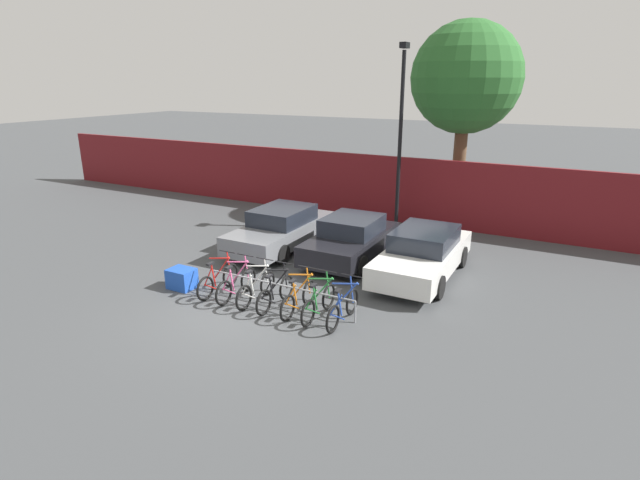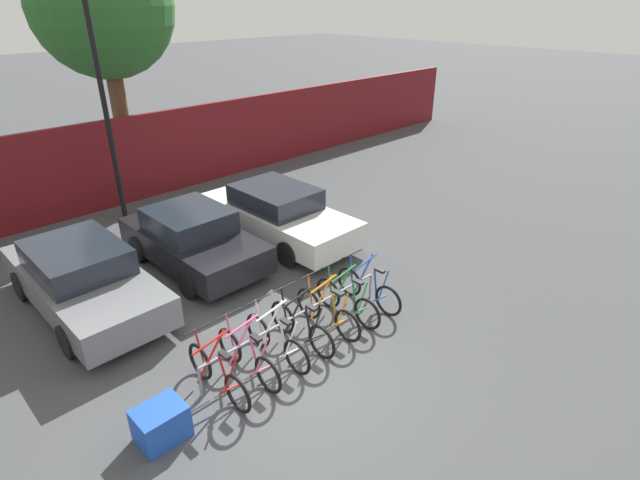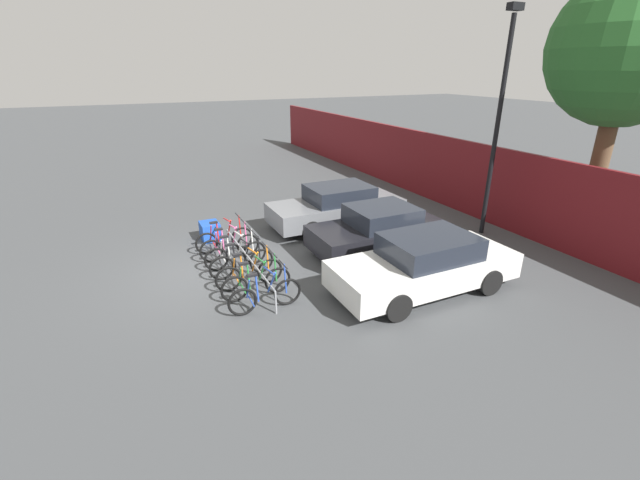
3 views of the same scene
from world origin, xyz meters
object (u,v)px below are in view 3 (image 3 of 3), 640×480
(car_white, at_px, (425,264))
(bicycle_red, at_px, (225,239))
(bicycle_green, at_px, (256,283))
(cargo_crate, at_px, (210,231))
(bike_rack, at_px, (247,258))
(bicycle_blue, at_px, (265,295))
(lamp_post, at_px, (499,116))
(car_black, at_px, (379,230))
(bicycle_black, at_px, (242,263))
(tree_behind_hoarding, at_px, (627,51))
(bicycle_orange, at_px, (250,273))
(bicycle_white, at_px, (236,254))
(car_grey, at_px, (337,206))
(bicycle_pink, at_px, (230,246))

(car_white, bearing_deg, bicycle_red, -139.81)
(bicycle_green, bearing_deg, bicycle_red, -179.60)
(bicycle_green, distance_m, car_white, 4.02)
(car_white, height_order, cargo_crate, car_white)
(bike_rack, bearing_deg, bicycle_blue, -4.62)
(bicycle_blue, distance_m, lamp_post, 8.77)
(bike_rack, relative_size, bicycle_green, 2.47)
(bicycle_red, height_order, car_black, car_black)
(bicycle_black, height_order, bicycle_blue, same)
(lamp_post, xyz_separation_m, tree_behind_hoarding, (1.57, 2.80, 1.78))
(bike_rack, bearing_deg, bicycle_orange, -13.00)
(bicycle_white, xyz_separation_m, cargo_crate, (-2.33, -0.19, -0.10))
(bicycle_white, bearing_deg, car_grey, 117.28)
(bike_rack, distance_m, bicycle_green, 1.21)
(bike_rack, distance_m, tree_behind_hoarding, 11.88)
(bicycle_white, distance_m, car_black, 4.11)
(bicycle_red, distance_m, bicycle_green, 3.04)
(bicycle_pink, bearing_deg, car_white, 41.41)
(car_black, height_order, tree_behind_hoarding, tree_behind_hoarding)
(bicycle_white, distance_m, car_grey, 4.35)
(bicycle_orange, bearing_deg, bike_rack, 164.29)
(bicycle_red, relative_size, bicycle_white, 1.00)
(bicycle_orange, xyz_separation_m, bicycle_green, (0.55, 0.00, 0.00))
(tree_behind_hoarding, bearing_deg, car_black, -103.85)
(bicycle_red, height_order, cargo_crate, bicycle_red)
(bicycle_white, height_order, car_black, car_black)
(bicycle_blue, height_order, car_black, car_black)
(lamp_post, height_order, cargo_crate, lamp_post)
(bicycle_green, relative_size, car_black, 0.43)
(bicycle_green, height_order, bicycle_blue, same)
(bicycle_white, height_order, car_white, car_white)
(bicycle_pink, distance_m, bicycle_white, 0.62)
(bicycle_pink, xyz_separation_m, bicycle_orange, (1.88, 0.00, 0.00))
(bicycle_black, height_order, bicycle_orange, same)
(bicycle_white, relative_size, bicycle_blue, 1.00)
(bicycle_orange, xyz_separation_m, car_white, (1.96, 3.75, 0.31))
(bicycle_blue, relative_size, lamp_post, 0.26)
(bicycle_black, xyz_separation_m, cargo_crate, (-2.92, -0.19, -0.10))
(lamp_post, bearing_deg, bicycle_orange, -87.56)
(bicycle_pink, distance_m, bicycle_green, 2.44)
(bicycle_red, distance_m, car_black, 4.51)
(bicycle_blue, xyz_separation_m, car_grey, (-4.18, 3.98, 0.31))
(bicycle_white, relative_size, car_grey, 0.38)
(bicycle_black, bearing_deg, lamp_post, 88.19)
(bicycle_black, distance_m, bicycle_blue, 1.87)
(cargo_crate, xyz_separation_m, tree_behind_hoarding, (4.83, 10.97, 5.20))
(bicycle_pink, height_order, bicycle_black, same)
(bike_rack, bearing_deg, bicycle_pink, -173.17)
(cargo_crate, bearing_deg, bicycle_green, 2.65)
(bicycle_white, bearing_deg, bicycle_red, -176.16)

